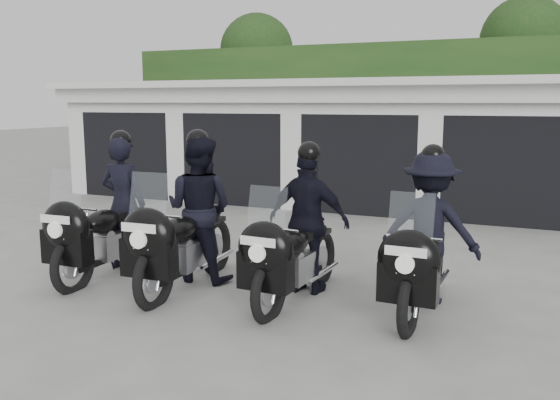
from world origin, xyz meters
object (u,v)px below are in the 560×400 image
at_px(police_bike_b, 192,218).
at_px(police_bike_c, 302,231).
at_px(police_bike_a, 110,217).
at_px(police_bike_d, 427,237).

relative_size(police_bike_b, police_bike_c, 1.07).
height_order(police_bike_a, police_bike_c, police_bike_a).
xyz_separation_m(police_bike_b, police_bike_c, (1.56, 0.11, -0.05)).
bearing_deg(police_bike_a, police_bike_b, 0.39).
bearing_deg(police_bike_c, police_bike_a, -173.44).
distance_m(police_bike_c, police_bike_d, 1.53).
distance_m(police_bike_a, police_bike_c, 2.89).
xyz_separation_m(police_bike_a, police_bike_b, (1.33, 0.06, 0.07)).
height_order(police_bike_a, police_bike_d, police_bike_a).
bearing_deg(police_bike_d, police_bike_b, -173.11).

